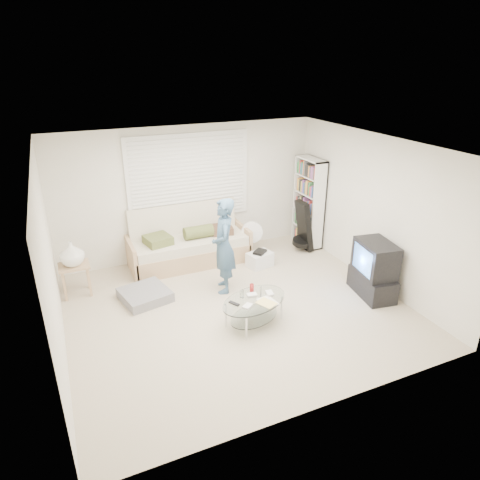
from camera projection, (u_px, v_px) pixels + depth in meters
name	position (u px, v px, depth m)	size (l,w,h in m)	color
ground	(237.00, 308.00, 6.66)	(5.00, 5.00, 0.00)	#B6A68D
room_shell	(224.00, 200.00, 6.41)	(5.02, 4.52, 2.51)	silver
window_blinds	(189.00, 178.00, 7.89)	(2.32, 0.08, 1.62)	silver
futon_sofa	(189.00, 245.00, 8.03)	(2.22, 0.90, 1.08)	tan
grey_floor_pillow	(145.00, 295.00, 6.88)	(0.70, 0.70, 0.16)	slate
side_table	(72.00, 256.00, 6.78)	(0.47, 0.38, 0.94)	tan
bookshelf	(308.00, 203.00, 8.61)	(0.28, 0.76, 1.80)	white
guitar_case	(304.00, 230.00, 8.46)	(0.37, 0.38, 1.02)	black
floor_fan	(251.00, 236.00, 8.30)	(0.43, 0.28, 0.70)	white
storage_bin	(260.00, 259.00, 7.95)	(0.51, 0.41, 0.31)	white
tv_unit	(374.00, 270.00, 6.88)	(0.59, 0.91, 0.93)	black
coffee_table	(254.00, 304.00, 6.17)	(1.23, 1.00, 0.52)	silver
standing_person	(224.00, 246.00, 6.89)	(0.58, 0.38, 1.59)	#335170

